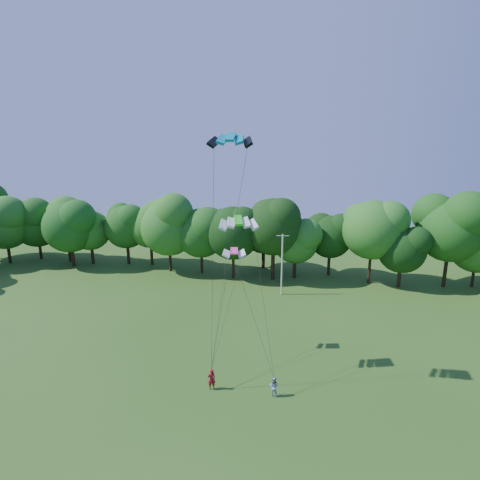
# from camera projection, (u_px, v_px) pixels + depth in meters

# --- Properties ---
(ground) EXTENTS (160.00, 160.00, 0.00)m
(ground) POSITION_uv_depth(u_px,v_px,m) (172.00, 456.00, 22.84)
(ground) COLOR #274D15
(ground) RESTS_ON ground
(utility_pole) EXTENTS (1.61, 0.23, 8.04)m
(utility_pole) POSITION_uv_depth(u_px,v_px,m) (282.00, 264.00, 47.87)
(utility_pole) COLOR beige
(utility_pole) RESTS_ON ground
(kite_flyer_left) EXTENTS (0.75, 0.67, 1.72)m
(kite_flyer_left) POSITION_uv_depth(u_px,v_px,m) (211.00, 379.00, 29.14)
(kite_flyer_left) COLOR maroon
(kite_flyer_left) RESTS_ON ground
(kite_flyer_right) EXTENTS (0.85, 0.72, 1.54)m
(kite_flyer_right) POSITION_uv_depth(u_px,v_px,m) (274.00, 386.00, 28.39)
(kite_flyer_right) COLOR #8CA4C3
(kite_flyer_right) RESTS_ON ground
(kite_teal) EXTENTS (3.13, 1.44, 0.75)m
(kite_teal) POSITION_uv_depth(u_px,v_px,m) (231.00, 137.00, 26.73)
(kite_teal) COLOR #05809C
(kite_teal) RESTS_ON ground
(kite_green) EXTENTS (3.22, 2.04, 0.71)m
(kite_green) POSITION_uv_depth(u_px,v_px,m) (238.00, 220.00, 29.90)
(kite_green) COLOR #29D41F
(kite_green) RESTS_ON ground
(kite_pink) EXTENTS (2.20, 1.33, 0.49)m
(kite_pink) POSITION_uv_depth(u_px,v_px,m) (234.00, 251.00, 33.56)
(kite_pink) COLOR #F74497
(kite_pink) RESTS_ON ground
(tree_back_west) EXTENTS (8.95, 8.95, 13.02)m
(tree_back_west) POSITION_uv_depth(u_px,v_px,m) (69.00, 217.00, 58.90)
(tree_back_west) COLOR #382616
(tree_back_west) RESTS_ON ground
(tree_back_center) EXTENTS (8.94, 8.94, 13.01)m
(tree_back_center) POSITION_uv_depth(u_px,v_px,m) (274.00, 225.00, 52.73)
(tree_back_center) COLOR #332414
(tree_back_center) RESTS_ON ground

